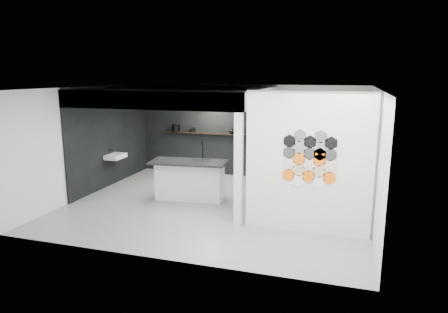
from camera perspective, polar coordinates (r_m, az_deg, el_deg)
floor at (r=9.71m, az=-1.10°, el=-7.00°), size 7.00×6.00×0.01m
partition_panel at (r=7.94m, az=11.93°, el=-0.97°), size 2.45×0.15×2.80m
bay_clad_back at (r=12.58m, az=-2.47°, el=2.85°), size 4.40×0.04×2.35m
bay_clad_left at (r=11.79m, az=-15.75°, el=1.82°), size 0.04×4.00×2.35m
bulkhead at (r=10.61m, az=-6.17°, el=8.62°), size 4.40×4.00×0.40m
corner_column at (r=8.23m, az=2.09°, el=-1.88°), size 0.16×0.16×2.35m
fascia_beam at (r=8.89m, az=-11.13°, el=7.89°), size 4.40×0.16×0.40m
wall_basin at (r=11.56m, az=-15.24°, el=0.02°), size 0.40×0.60×0.12m
display_shelf at (r=12.43m, az=-2.20°, el=3.32°), size 3.00×0.15×0.04m
kitchen_island at (r=10.08m, az=-4.90°, el=-3.26°), size 1.96×1.03×1.52m
stockpot at (r=12.82m, az=-6.88°, el=4.06°), size 0.33×0.33×0.21m
kettle at (r=12.19m, az=1.15°, el=3.63°), size 0.24×0.24×0.16m
glass_bowl at (r=12.04m, az=3.87°, el=3.36°), size 0.14×0.14×0.09m
glass_vase at (r=12.04m, az=3.87°, el=3.44°), size 0.11×0.11×0.13m
bottle_dark at (r=12.58m, az=-4.25°, el=3.83°), size 0.06×0.06×0.15m
utensil_cup at (r=12.63m, az=-4.80°, el=3.76°), size 0.10×0.10×0.11m
hex_tile_cluster at (r=7.83m, az=12.14°, el=-0.37°), size 1.04×0.02×1.16m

